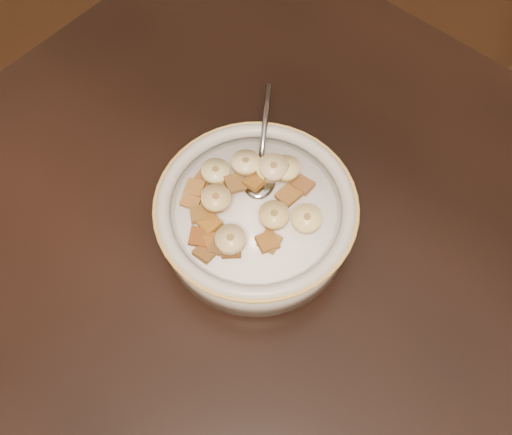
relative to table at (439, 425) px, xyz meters
The scene contains 33 objects.
table is the anchor object (origin of this frame).
cereal_bowl 0.29m from the table, behind, with size 0.21×0.21×0.05m, color #B2AEA0.
milk 0.29m from the table, behind, with size 0.17×0.17×0.00m, color white.
spoon 0.32m from the table, 165.63° to the left, with size 0.04×0.05×0.01m, color #989EAA.
cereal_square_0 0.29m from the table, behind, with size 0.02×0.02×0.01m, color #945221.
cereal_square_1 0.35m from the table, behind, with size 0.02×0.02×0.01m, color brown.
cereal_square_2 0.31m from the table, 167.72° to the left, with size 0.02×0.02×0.01m, color #8F641C.
cereal_square_3 0.33m from the table, behind, with size 0.02×0.02×0.01m, color brown.
cereal_square_4 0.31m from the table, behind, with size 0.02×0.02×0.01m, color #9D651A.
cereal_square_5 0.30m from the table, behind, with size 0.02×0.02×0.01m, color brown.
cereal_square_6 0.28m from the table, behind, with size 0.02×0.02×0.01m, color brown.
cereal_square_7 0.25m from the table, behind, with size 0.02×0.02×0.01m, color olive.
cereal_square_8 0.29m from the table, behind, with size 0.02×0.02×0.01m, color brown.
cereal_square_9 0.25m from the table, behind, with size 0.02×0.02×0.01m, color brown.
cereal_square_10 0.28m from the table, 159.29° to the left, with size 0.02×0.02×0.01m, color brown.
cereal_square_11 0.28m from the table, 163.77° to the left, with size 0.02×0.02×0.01m, color brown.
cereal_square_12 0.33m from the table, behind, with size 0.02×0.02×0.01m, color olive.
cereal_square_13 0.34m from the table, 165.42° to the left, with size 0.02×0.02×0.01m, color brown.
cereal_square_14 0.33m from the table, behind, with size 0.02×0.02×0.01m, color brown.
cereal_square_15 0.35m from the table, behind, with size 0.02×0.02×0.01m, color brown.
cereal_square_16 0.28m from the table, 158.73° to the left, with size 0.02×0.02×0.01m, color brown.
cereal_square_17 0.31m from the table, behind, with size 0.02×0.02×0.01m, color brown.
cereal_square_18 0.35m from the table, behind, with size 0.02×0.02×0.01m, color brown.
cereal_square_19 0.33m from the table, behind, with size 0.02×0.02×0.01m, color brown.
banana_slice_0 0.31m from the table, 163.62° to the left, with size 0.03×0.03×0.01m, color #DAD386.
banana_slice_1 0.34m from the table, 166.74° to the left, with size 0.03×0.03×0.01m, color #D9D187.
banana_slice_2 0.32m from the table, behind, with size 0.03×0.03×0.01m, color tan.
banana_slice_3 0.27m from the table, behind, with size 0.03×0.03×0.01m, color #EDD174.
banana_slice_4 0.25m from the table, 164.37° to the left, with size 0.03×0.03×0.01m, color #F8EB99.
banana_slice_5 0.28m from the table, behind, with size 0.03×0.03×0.01m, color tan.
banana_slice_6 0.35m from the table, behind, with size 0.03×0.03×0.01m, color #EBE293.
banana_slice_7 0.31m from the table, 160.88° to the left, with size 0.03×0.03×0.01m, color tan.
banana_slice_8 0.31m from the table, 163.34° to the left, with size 0.03×0.03×0.01m, color beige.
Camera 1 is at (-0.09, -0.18, 1.34)m, focal length 40.00 mm.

